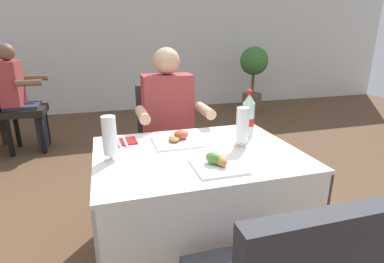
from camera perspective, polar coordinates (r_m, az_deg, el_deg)
The scene contains 13 objects.
back_wall at distance 5.75m, azimuth -11.86°, elevation 18.32°, with size 11.00×0.12×2.87m, color silver.
main_dining_table at distance 1.66m, azimuth 0.98°, elevation -9.68°, with size 1.06×0.80×0.76m.
chair_far_diner_seat at distance 2.38m, azimuth -4.70°, elevation -1.61°, with size 0.44×0.50×0.97m.
seated_diner_far at distance 2.23m, azimuth -4.26°, elevation 1.31°, with size 0.50×0.46×1.26m.
plate_near_camera at distance 1.40m, azimuth 4.92°, elevation -5.91°, with size 0.23×0.23×0.07m.
plate_far_diner at distance 1.72m, azimuth -2.83°, elevation -1.45°, with size 0.26×0.26×0.06m.
beer_glass_left at distance 1.63m, azimuth 9.50°, elevation 1.01°, with size 0.07×0.07×0.22m.
beer_glass_middle at distance 1.49m, azimuth -15.29°, elevation -1.33°, with size 0.07×0.07×0.22m.
cola_bottle_primary at distance 1.82m, azimuth 10.59°, elevation 2.78°, with size 0.07×0.07×0.28m.
napkin_cutlery_set at distance 1.76m, azimuth -13.20°, elevation -1.87°, with size 0.18×0.19×0.01m.
background_chair_right at distance 4.07m, azimuth -30.31°, elevation 4.18°, with size 0.50×0.44×0.97m.
background_patron at distance 4.03m, azimuth -29.98°, elevation 6.41°, with size 0.46×0.50×1.26m.
potted_plant_corner at distance 5.64m, azimuth 11.54°, elevation 11.10°, with size 0.50×0.50×1.16m.
Camera 1 is at (-0.51, -1.34, 1.34)m, focal length 28.23 mm.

